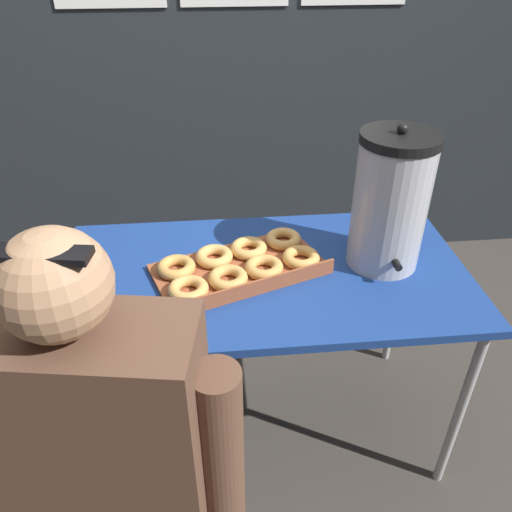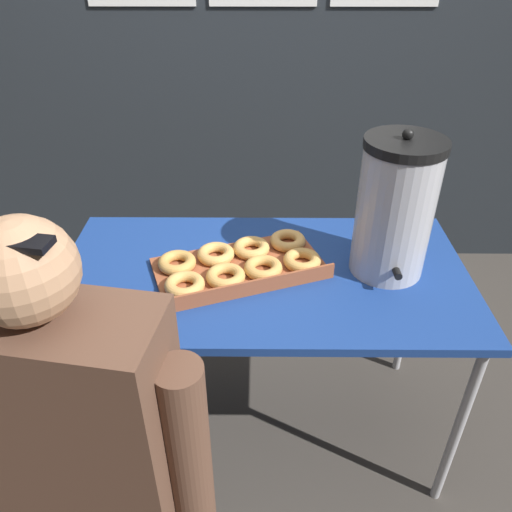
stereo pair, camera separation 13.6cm
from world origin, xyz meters
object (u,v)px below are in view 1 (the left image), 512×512
(coffee_urn, at_px, (390,202))
(person_seated, at_px, (112,490))
(donut_box, at_px, (240,265))
(cell_phone, at_px, (104,315))

(coffee_urn, bearing_deg, person_seated, -141.35)
(donut_box, xyz_separation_m, cell_phone, (-0.40, -0.18, -0.02))
(donut_box, bearing_deg, coffee_urn, -18.01)
(person_seated, bearing_deg, cell_phone, -72.79)
(coffee_urn, height_order, person_seated, person_seated)
(coffee_urn, bearing_deg, donut_box, -178.15)
(donut_box, xyz_separation_m, coffee_urn, (0.47, 0.02, 0.19))
(coffee_urn, bearing_deg, cell_phone, -167.12)
(donut_box, height_order, cell_phone, donut_box)
(donut_box, height_order, coffee_urn, coffee_urn)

